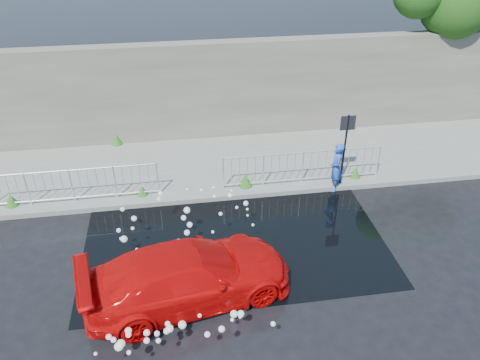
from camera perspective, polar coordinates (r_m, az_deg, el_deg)
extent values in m
plane|color=black|center=(12.04, -2.40, -10.50)|extent=(90.00, 90.00, 0.00)
cube|color=slate|center=(16.03, -4.50, 1.79)|extent=(30.00, 4.00, 0.15)
cube|color=slate|center=(14.34, -3.81, -2.19)|extent=(30.00, 0.25, 0.16)
cube|color=#535046|center=(17.22, -5.39, 10.73)|extent=(30.00, 0.60, 3.50)
cube|color=black|center=(12.83, -0.69, -7.26)|extent=(8.00, 5.00, 0.01)
cylinder|color=black|center=(14.67, 12.55, 3.27)|extent=(0.06, 0.06, 2.50)
cube|color=black|center=(14.23, 13.02, 6.79)|extent=(0.45, 0.04, 0.45)
cylinder|color=#332114|center=(20.96, 23.59, 13.93)|extent=(0.36, 0.36, 5.00)
sphere|color=#0D3A10|center=(19.57, 24.83, 18.98)|extent=(2.56, 2.56, 2.56)
cylinder|color=silver|center=(14.28, -10.03, 0.16)|extent=(0.05, 0.05, 1.10)
cylinder|color=silver|center=(14.35, -20.21, 1.11)|extent=(5.00, 0.04, 0.04)
cylinder|color=silver|center=(14.84, -19.54, -2.03)|extent=(5.00, 0.04, 0.04)
cylinder|color=silver|center=(14.33, -2.04, 0.81)|extent=(0.05, 0.05, 1.10)
cylinder|color=silver|center=(15.62, 16.49, 2.23)|extent=(0.05, 0.05, 1.10)
cylinder|color=silver|center=(14.53, 7.77, 3.33)|extent=(5.00, 0.04, 0.04)
cylinder|color=silver|center=(15.00, 7.51, 0.16)|extent=(5.00, 0.04, 0.04)
cone|color=#1F5015|center=(15.32, -26.14, -2.19)|extent=(0.40, 0.40, 0.38)
cone|color=#1F5015|center=(14.58, -11.84, -1.26)|extent=(0.36, 0.36, 0.28)
cone|color=#1F5015|center=(14.64, 0.68, -0.02)|extent=(0.44, 0.44, 0.41)
cone|color=#1F5015|center=(15.58, 13.86, 0.92)|extent=(0.38, 0.38, 0.33)
cone|color=#1F5015|center=(17.68, -14.83, 4.85)|extent=(0.42, 0.42, 0.41)
cone|color=#1F5015|center=(18.86, 13.54, 6.66)|extent=(0.34, 0.34, 0.32)
sphere|color=white|center=(12.93, -3.27, -0.93)|extent=(0.08, 0.08, 0.08)
sphere|color=white|center=(12.72, 0.89, -3.58)|extent=(0.07, 0.07, 0.07)
sphere|color=white|center=(12.03, -3.65, -7.59)|extent=(0.10, 0.10, 0.10)
sphere|color=white|center=(12.96, -3.16, -2.01)|extent=(0.10, 0.10, 0.10)
sphere|color=white|center=(12.61, -12.80, -4.60)|extent=(0.15, 0.15, 0.15)
sphere|color=white|center=(12.72, 0.72, -2.86)|extent=(0.14, 0.14, 0.14)
sphere|color=white|center=(12.95, -4.75, -1.24)|extent=(0.08, 0.08, 0.08)
sphere|color=white|center=(12.09, -11.82, -9.96)|extent=(0.08, 0.08, 0.08)
sphere|color=white|center=(12.42, -2.39, -4.14)|extent=(0.11, 0.11, 0.11)
sphere|color=white|center=(12.95, -9.68, -1.60)|extent=(0.14, 0.14, 0.14)
sphere|color=white|center=(12.51, -6.49, -3.67)|extent=(0.18, 0.18, 0.18)
sphere|color=white|center=(12.64, 0.92, -4.33)|extent=(0.07, 0.07, 0.07)
sphere|color=white|center=(12.25, -6.49, -6.39)|extent=(0.15, 0.15, 0.15)
sphere|color=white|center=(12.20, -13.96, -7.00)|extent=(0.18, 0.18, 0.18)
sphere|color=white|center=(11.96, -6.67, -8.17)|extent=(0.18, 0.18, 0.18)
sphere|color=white|center=(12.23, -6.16, -5.44)|extent=(0.15, 0.15, 0.15)
sphere|color=white|center=(13.09, -6.51, -1.11)|extent=(0.07, 0.07, 0.07)
sphere|color=white|center=(12.33, -14.58, -5.96)|extent=(0.12, 0.12, 0.12)
sphere|color=white|center=(12.02, -7.47, -7.48)|extent=(0.16, 0.16, 0.16)
sphere|color=white|center=(12.49, -6.89, -4.60)|extent=(0.14, 0.14, 0.14)
sphere|color=white|center=(12.92, -9.86, -2.29)|extent=(0.11, 0.11, 0.11)
sphere|color=white|center=(12.91, -1.04, -1.30)|extent=(0.07, 0.07, 0.07)
sphere|color=white|center=(12.36, 1.58, -5.48)|extent=(0.08, 0.08, 0.08)
sphere|color=white|center=(12.25, 1.62, -7.70)|extent=(0.17, 0.17, 0.17)
sphere|color=white|center=(12.59, -0.40, -3.37)|extent=(0.09, 0.09, 0.09)
sphere|color=white|center=(12.03, -12.46, -8.27)|extent=(0.08, 0.08, 0.08)
sphere|color=white|center=(12.84, -14.14, -3.48)|extent=(0.12, 0.12, 0.12)
sphere|color=white|center=(12.40, -14.34, -6.92)|extent=(0.07, 0.07, 0.07)
sphere|color=white|center=(12.30, -12.96, -5.77)|extent=(0.09, 0.09, 0.09)
sphere|color=white|center=(11.82, -7.59, -10.94)|extent=(0.12, 0.12, 0.12)
sphere|color=white|center=(13.03, -1.25, -1.88)|extent=(0.14, 0.14, 0.14)
sphere|color=white|center=(11.97, -3.12, -9.22)|extent=(0.12, 0.12, 0.12)
sphere|color=white|center=(12.08, -3.35, -6.34)|extent=(0.08, 0.08, 0.08)
sphere|color=white|center=(9.93, -8.95, -17.73)|extent=(0.13, 0.13, 0.13)
sphere|color=white|center=(10.44, -4.94, -16.15)|extent=(0.09, 0.09, 0.09)
sphere|color=white|center=(9.97, -14.33, -18.77)|extent=(0.17, 0.17, 0.17)
sphere|color=white|center=(10.44, 0.01, -16.37)|extent=(0.07, 0.07, 0.07)
sphere|color=white|center=(9.41, -13.40, -19.78)|extent=(0.09, 0.09, 0.09)
sphere|color=white|center=(9.57, -8.58, -17.47)|extent=(0.15, 0.15, 0.15)
sphere|color=white|center=(10.26, -15.71, -17.93)|extent=(0.12, 0.12, 0.12)
sphere|color=white|center=(10.32, -0.96, -16.67)|extent=(0.08, 0.08, 0.08)
sphere|color=white|center=(9.66, -4.01, -18.27)|extent=(0.12, 0.12, 0.12)
sphere|color=white|center=(9.47, -9.92, -18.74)|extent=(0.10, 0.10, 0.10)
sphere|color=white|center=(10.63, -0.75, -16.02)|extent=(0.17, 0.17, 0.17)
sphere|color=white|center=(9.80, -13.46, -17.43)|extent=(0.14, 0.14, 0.14)
sphere|color=white|center=(10.08, 0.08, -16.00)|extent=(0.15, 0.15, 0.15)
sphere|color=white|center=(10.01, -11.31, -17.80)|extent=(0.14, 0.14, 0.14)
sphere|color=white|center=(9.34, -2.25, -17.70)|extent=(0.13, 0.13, 0.13)
sphere|color=white|center=(9.37, -10.09, -17.95)|extent=(0.11, 0.11, 0.11)
sphere|color=white|center=(9.65, -13.45, -17.88)|extent=(0.12, 0.12, 0.12)
sphere|color=white|center=(9.44, -17.20, -19.58)|extent=(0.07, 0.07, 0.07)
sphere|color=white|center=(10.00, 4.05, -17.09)|extent=(0.11, 0.11, 0.11)
sphere|color=white|center=(9.77, -11.31, -18.64)|extent=(0.12, 0.12, 0.12)
sphere|color=white|center=(10.25, -15.17, -18.29)|extent=(0.12, 0.12, 0.12)
sphere|color=white|center=(9.27, -14.57, -19.05)|extent=(0.17, 0.17, 0.17)
sphere|color=white|center=(10.07, -8.82, -16.93)|extent=(0.11, 0.11, 0.11)
sphere|color=white|center=(10.41, -7.06, -17.11)|extent=(0.18, 0.18, 0.18)
imported|color=red|center=(10.87, -6.30, -11.45)|extent=(5.05, 2.83, 1.38)
imported|color=#2351B3|center=(14.73, 11.64, 1.50)|extent=(0.50, 0.65, 1.60)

